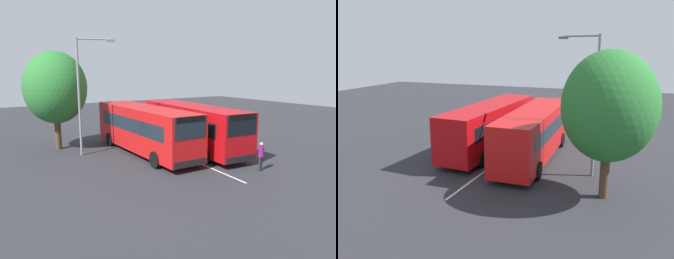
% 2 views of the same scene
% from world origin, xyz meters
% --- Properties ---
extents(ground_plane, '(74.03, 74.03, 0.00)m').
position_xyz_m(ground_plane, '(0.00, 0.00, 0.00)').
color(ground_plane, '#2B2B30').
extents(bus_far_left, '(10.62, 2.65, 3.22)m').
position_xyz_m(bus_far_left, '(-0.33, -1.87, 1.78)').
color(bus_far_left, red).
rests_on(bus_far_left, ground).
extents(bus_center_left, '(10.73, 3.07, 3.22)m').
position_xyz_m(bus_center_left, '(0.53, 1.54, 1.78)').
color(bus_center_left, '#B70C11').
rests_on(bus_center_left, ground).
extents(pedestrian, '(0.36, 0.36, 1.68)m').
position_xyz_m(pedestrian, '(6.72, 1.81, 0.99)').
color(pedestrian, '#232833').
rests_on(pedestrian, ground).
extents(street_lamp, '(1.03, 2.41, 7.76)m').
position_xyz_m(street_lamp, '(-2.07, -5.53, 4.47)').
color(street_lamp, gray).
rests_on(street_lamp, ground).
extents(depot_tree, '(4.88, 4.39, 7.04)m').
position_xyz_m(depot_tree, '(-4.84, -6.62, 4.46)').
color(depot_tree, '#4C3823').
rests_on(depot_tree, ground).
extents(lane_stripe_outer_left, '(15.62, 0.90, 0.01)m').
position_xyz_m(lane_stripe_outer_left, '(0.00, 0.00, 0.00)').
color(lane_stripe_outer_left, silver).
rests_on(lane_stripe_outer_left, ground).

